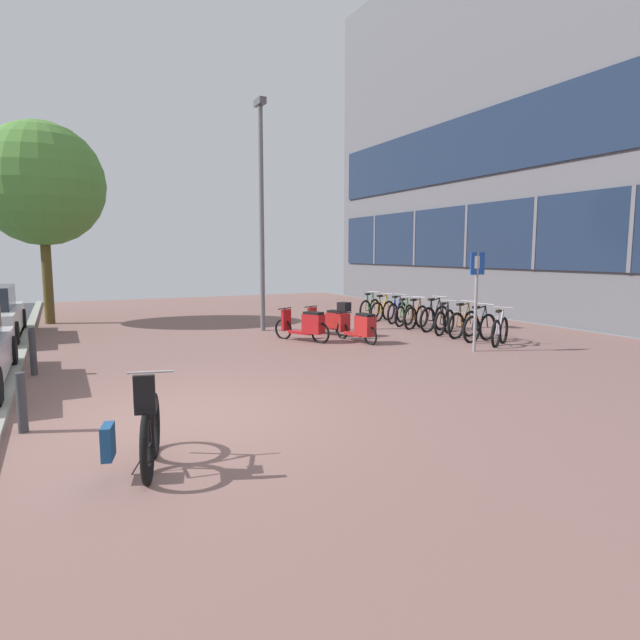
% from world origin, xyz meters
% --- Properties ---
extents(ground, '(21.00, 40.00, 0.13)m').
position_xyz_m(ground, '(1.43, 0.00, -0.02)').
color(ground, '#2B2A30').
extents(bicycle_foreground, '(0.81, 1.41, 1.11)m').
position_xyz_m(bicycle_foreground, '(-0.82, -1.61, 0.40)').
color(bicycle_foreground, black).
rests_on(bicycle_foreground, ground).
extents(bicycle_rack_00, '(1.19, 0.73, 0.95)m').
position_xyz_m(bicycle_rack_00, '(8.09, 2.47, 0.33)').
color(bicycle_rack_00, black).
rests_on(bicycle_rack_00, ground).
extents(bicycle_rack_01, '(1.37, 0.47, 0.98)m').
position_xyz_m(bicycle_rack_01, '(8.05, 3.13, 0.35)').
color(bicycle_rack_01, black).
rests_on(bicycle_rack_01, ground).
extents(bicycle_rack_02, '(1.36, 0.50, 1.00)m').
position_xyz_m(bicycle_rack_02, '(8.09, 3.79, 0.35)').
color(bicycle_rack_02, black).
rests_on(bicycle_rack_02, ground).
extents(bicycle_rack_03, '(1.19, 0.67, 0.97)m').
position_xyz_m(bicycle_rack_03, '(8.00, 4.44, 0.34)').
color(bicycle_rack_03, black).
rests_on(bicycle_rack_03, ground).
extents(bicycle_rack_04, '(1.40, 0.55, 1.03)m').
position_xyz_m(bicycle_rack_04, '(8.17, 5.10, 0.36)').
color(bicycle_rack_04, black).
rests_on(bicycle_rack_04, ground).
extents(bicycle_rack_05, '(1.26, 0.58, 0.97)m').
position_xyz_m(bicycle_rack_05, '(8.00, 5.76, 0.34)').
color(bicycle_rack_05, black).
rests_on(bicycle_rack_05, ground).
extents(bicycle_rack_06, '(1.13, 0.64, 0.92)m').
position_xyz_m(bicycle_rack_06, '(8.04, 6.42, 0.33)').
color(bicycle_rack_06, black).
rests_on(bicycle_rack_06, ground).
extents(bicycle_rack_07, '(1.18, 0.67, 0.95)m').
position_xyz_m(bicycle_rack_07, '(8.22, 7.08, 0.33)').
color(bicycle_rack_07, black).
rests_on(bicycle_rack_07, ground).
extents(bicycle_rack_08, '(1.26, 0.55, 0.94)m').
position_xyz_m(bicycle_rack_08, '(8.09, 7.74, 0.33)').
color(bicycle_rack_08, black).
rests_on(bicycle_rack_08, ground).
extents(bicycle_rack_09, '(1.19, 0.65, 0.96)m').
position_xyz_m(bicycle_rack_09, '(7.99, 8.40, 0.34)').
color(bicycle_rack_09, black).
rests_on(bicycle_rack_09, ground).
extents(scooter_near, '(0.91, 1.57, 0.95)m').
position_xyz_m(scooter_near, '(5.12, 5.69, 0.43)').
color(scooter_near, black).
rests_on(scooter_near, ground).
extents(scooter_mid, '(0.94, 1.57, 0.84)m').
position_xyz_m(scooter_mid, '(4.03, 5.00, 0.41)').
color(scooter_mid, black).
rests_on(scooter_mid, ground).
extents(scooter_far, '(0.57, 1.63, 0.77)m').
position_xyz_m(scooter_far, '(5.19, 4.26, 0.39)').
color(scooter_far, black).
rests_on(scooter_far, ground).
extents(parking_sign, '(0.40, 0.07, 2.25)m').
position_xyz_m(parking_sign, '(6.92, 2.06, 1.40)').
color(parking_sign, gray).
rests_on(parking_sign, ground).
extents(lamp_post, '(0.20, 0.52, 6.47)m').
position_xyz_m(lamp_post, '(3.71, 7.32, 3.56)').
color(lamp_post, slate).
rests_on(lamp_post, ground).
extents(street_tree, '(3.78, 3.78, 6.25)m').
position_xyz_m(street_tree, '(-1.87, 11.75, 4.34)').
color(street_tree, brown).
rests_on(street_tree, ground).
extents(bollard_near, '(0.12, 0.12, 0.77)m').
position_xyz_m(bollard_near, '(-2.05, 0.25, 0.38)').
color(bollard_near, '#38383D').
rests_on(bollard_near, ground).
extents(bollard_far, '(0.12, 0.12, 0.89)m').
position_xyz_m(bollard_far, '(-2.05, 3.79, 0.45)').
color(bollard_far, '#38383D').
rests_on(bollard_far, ground).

